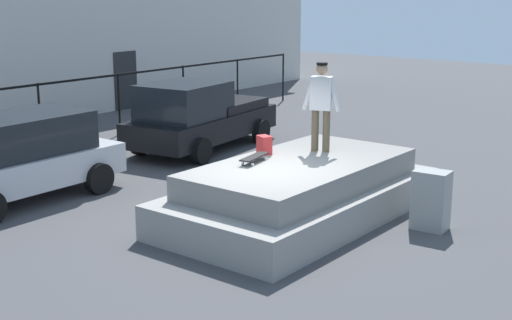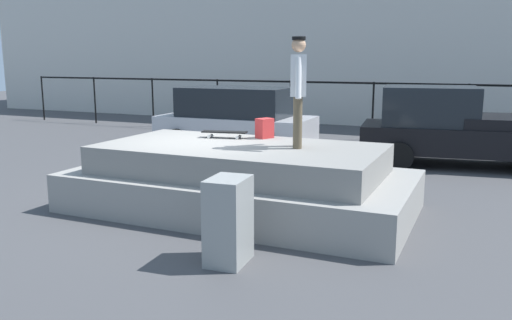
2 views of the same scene
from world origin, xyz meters
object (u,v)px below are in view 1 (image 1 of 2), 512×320
Objects in this scene: skateboarder at (321,101)px; skateboard at (254,157)px; car_black_pickup_mid at (199,116)px; utility_box at (431,200)px; car_silver_hatchback_near at (16,156)px; backpack at (264,145)px.

skateboard is at bearing 164.16° from skateboarder.
car_black_pickup_mid reaches higher than utility_box.
backpack is at bearing -58.02° from car_silver_hatchback_near.
skateboard is 0.17× the size of car_black_pickup_mid.
car_black_pickup_mid is (3.60, 4.69, -0.27)m from skateboard.
car_silver_hatchback_near is 5.57m from car_black_pickup_mid.
skateboarder is 6.11m from car_silver_hatchback_near.
utility_box is (0.82, -3.04, -0.71)m from backpack.
car_black_pickup_mid reaches higher than car_silver_hatchback_near.
skateboarder is 1.37m from backpack.
skateboard is 0.78× the size of utility_box.
car_silver_hatchback_near is at bearing 125.38° from skateboarder.
skateboard is at bearing -127.50° from car_black_pickup_mid.
utility_box is at bearing -140.66° from backpack.
car_silver_hatchback_near is 3.93× the size of utility_box.
backpack is at bearing 140.64° from skateboarder.
skateboarder reaches higher than skateboard.
car_silver_hatchback_near is at bearing -177.66° from car_black_pickup_mid.
utility_box is at bearing -105.90° from car_black_pickup_mid.
backpack reaches higher than utility_box.
car_silver_hatchback_near is (-1.96, 4.46, -0.27)m from skateboard.
skateboarder reaches higher than car_black_pickup_mid.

